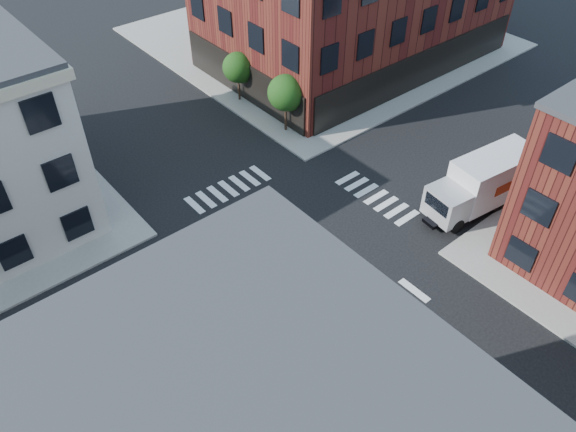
# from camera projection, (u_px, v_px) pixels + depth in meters

# --- Properties ---
(ground) EXTENTS (120.00, 120.00, 0.00)m
(ground) POSITION_uv_depth(u_px,v_px,m) (295.00, 244.00, 33.78)
(ground) COLOR black
(ground) RESTS_ON ground
(sidewalk_ne) EXTENTS (30.00, 30.00, 0.15)m
(sidewalk_ne) POSITION_uv_depth(u_px,v_px,m) (320.00, 37.00, 55.92)
(sidewalk_ne) COLOR gray
(sidewalk_ne) RESTS_ON ground
(tree_near) EXTENTS (2.69, 2.69, 4.49)m
(tree_near) POSITION_uv_depth(u_px,v_px,m) (286.00, 94.00, 41.07)
(tree_near) COLOR black
(tree_near) RESTS_ON ground
(tree_far) EXTENTS (2.43, 2.43, 4.07)m
(tree_far) POSITION_uv_depth(u_px,v_px,m) (239.00, 69.00, 44.72)
(tree_far) COLOR black
(tree_far) RESTS_ON ground
(signal_pole) EXTENTS (1.29, 1.24, 4.60)m
(signal_pole) POSITION_uv_depth(u_px,v_px,m) (278.00, 347.00, 24.82)
(signal_pole) COLOR black
(signal_pole) RESTS_ON ground
(box_truck) EXTENTS (8.19, 3.39, 3.62)m
(box_truck) POSITION_uv_depth(u_px,v_px,m) (484.00, 182.00, 35.28)
(box_truck) COLOR silver
(box_truck) RESTS_ON ground
(traffic_cone) EXTENTS (0.47, 0.47, 0.76)m
(traffic_cone) POSITION_uv_depth(u_px,v_px,m) (266.00, 325.00, 28.81)
(traffic_cone) COLOR red
(traffic_cone) RESTS_ON ground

